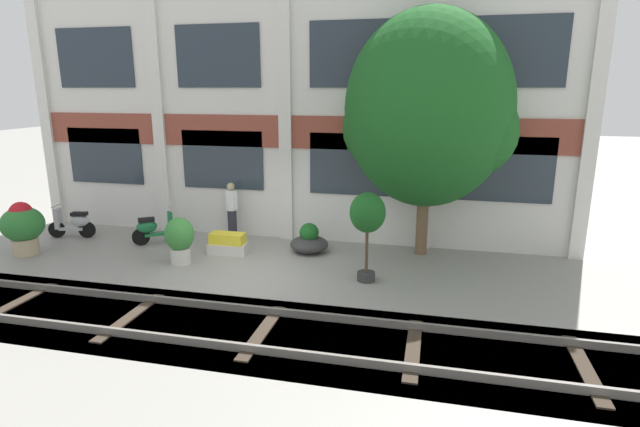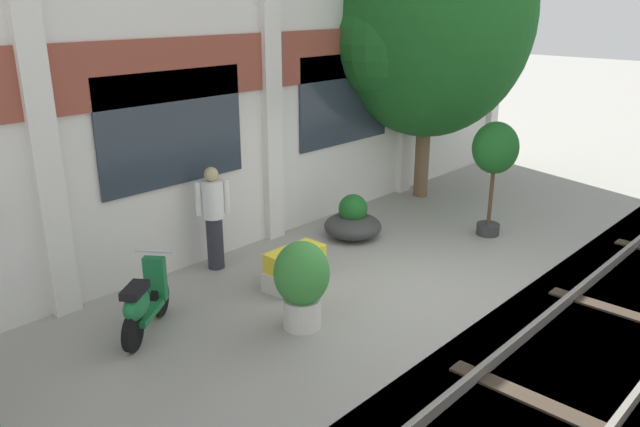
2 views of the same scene
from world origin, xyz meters
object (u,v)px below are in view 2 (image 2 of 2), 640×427
object	(u,v)px
potted_plant_tall_urn	(495,153)
resident_by_doorway	(214,215)
potted_plant_square_trough	(295,268)
potted_plant_wide_bowl	(353,222)
broadleaf_tree	(430,20)
scooter_near_curb	(143,303)
potted_plant_stone_basin	(302,280)

from	to	relation	value
potted_plant_tall_urn	resident_by_doorway	size ratio (longest dim) A/B	1.25
resident_by_doorway	potted_plant_tall_urn	bearing A→B (deg)	89.29
potted_plant_square_trough	resident_by_doorway	xyz separation A→B (m)	(-0.43, 1.36, 0.62)
potted_plant_wide_bowl	potted_plant_square_trough	distance (m)	2.17
broadleaf_tree	scooter_near_curb	bearing A→B (deg)	-173.58
potted_plant_wide_bowl	potted_plant_square_trough	bearing A→B (deg)	-163.19
broadleaf_tree	potted_plant_stone_basin	size ratio (longest dim) A/B	5.25
potted_plant_tall_urn	potted_plant_stone_basin	world-z (taller)	potted_plant_tall_urn
broadleaf_tree	potted_plant_square_trough	bearing A→B (deg)	-166.82
potted_plant_square_trough	resident_by_doorway	world-z (taller)	resident_by_doorway
potted_plant_square_trough	potted_plant_tall_urn	xyz separation A→B (m)	(3.86, -1.08, 1.26)
potted_plant_square_trough	potted_plant_stone_basin	world-z (taller)	potted_plant_stone_basin
potted_plant_tall_urn	scooter_near_curb	bearing A→B (deg)	167.05
potted_plant_stone_basin	broadleaf_tree	bearing A→B (deg)	20.16
potted_plant_stone_basin	resident_by_doorway	size ratio (longest dim) A/B	0.71
resident_by_doorway	potted_plant_stone_basin	bearing A→B (deg)	18.82
potted_plant_stone_basin	scooter_near_curb	world-z (taller)	potted_plant_stone_basin
potted_plant_square_trough	potted_plant_stone_basin	size ratio (longest dim) A/B	0.90
broadleaf_tree	potted_plant_stone_basin	bearing A→B (deg)	-159.84
broadleaf_tree	potted_plant_stone_basin	world-z (taller)	broadleaf_tree
potted_plant_wide_bowl	resident_by_doorway	world-z (taller)	resident_by_doorway
potted_plant_tall_urn	potted_plant_stone_basin	size ratio (longest dim) A/B	1.75
potted_plant_wide_bowl	potted_plant_square_trough	world-z (taller)	potted_plant_wide_bowl
potted_plant_square_trough	potted_plant_tall_urn	size ratio (longest dim) A/B	0.51
scooter_near_curb	potted_plant_wide_bowl	bearing A→B (deg)	-32.32
potted_plant_tall_urn	broadleaf_tree	bearing A→B (deg)	63.06
potted_plant_square_trough	broadleaf_tree	bearing A→B (deg)	13.18
potted_plant_wide_bowl	scooter_near_curb	xyz separation A→B (m)	(-4.43, -0.28, 0.15)
potted_plant_wide_bowl	potted_plant_stone_basin	world-z (taller)	potted_plant_stone_basin
potted_plant_stone_basin	resident_by_doorway	distance (m)	2.38
potted_plant_stone_basin	scooter_near_curb	xyz separation A→B (m)	(-1.51, 1.32, -0.22)
potted_plant_wide_bowl	potted_plant_stone_basin	distance (m)	3.35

